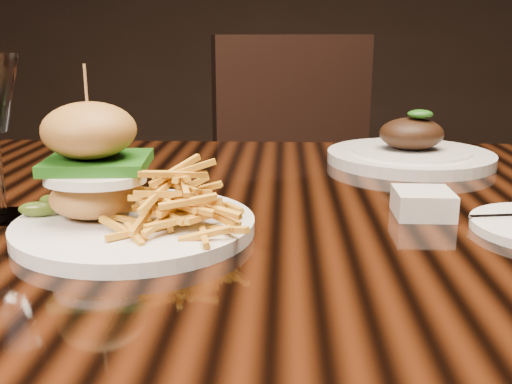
{
  "coord_description": "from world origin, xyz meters",
  "views": [
    {
      "loc": [
        -0.03,
        -0.7,
        0.96
      ],
      "look_at": [
        -0.06,
        -0.15,
        0.81
      ],
      "focal_mm": 42.0,
      "sensor_mm": 36.0,
      "label": 1
    }
  ],
  "objects_px": {
    "dining_table": "(306,266)",
    "chair_far": "(308,190)",
    "burger_plate": "(129,191)",
    "far_dish": "(410,152)"
  },
  "relations": [
    {
      "from": "burger_plate",
      "to": "far_dish",
      "type": "xyz_separation_m",
      "value": [
        0.37,
        0.37,
        -0.03
      ]
    },
    {
      "from": "dining_table",
      "to": "chair_far",
      "type": "xyz_separation_m",
      "value": [
        0.04,
        0.89,
        -0.13
      ]
    },
    {
      "from": "dining_table",
      "to": "burger_plate",
      "type": "bearing_deg",
      "value": -152.43
    },
    {
      "from": "dining_table",
      "to": "far_dish",
      "type": "bearing_deg",
      "value": 56.84
    },
    {
      "from": "burger_plate",
      "to": "chair_far",
      "type": "distance_m",
      "value": 1.04
    },
    {
      "from": "chair_far",
      "to": "far_dish",
      "type": "bearing_deg",
      "value": -97.05
    },
    {
      "from": "burger_plate",
      "to": "chair_far",
      "type": "xyz_separation_m",
      "value": [
        0.23,
        0.99,
        -0.26
      ]
    },
    {
      "from": "far_dish",
      "to": "chair_far",
      "type": "relative_size",
      "value": 0.28
    },
    {
      "from": "far_dish",
      "to": "dining_table",
      "type": "bearing_deg",
      "value": -123.16
    },
    {
      "from": "far_dish",
      "to": "chair_far",
      "type": "distance_m",
      "value": 0.67
    }
  ]
}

